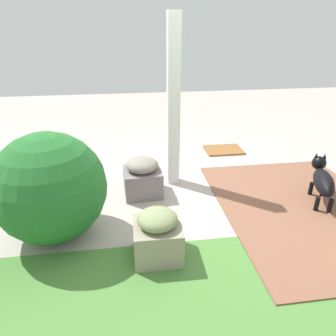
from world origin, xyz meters
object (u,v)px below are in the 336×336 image
object	(u,v)px
round_shrub	(50,188)
doormat	(224,150)
porch_pillar	(173,105)
dog	(323,180)
stone_planter_near	(143,177)
stone_planter_far	(158,235)
terracotta_pot_broad	(61,150)

from	to	relation	value
round_shrub	doormat	xyz separation A→B (m)	(-2.29, -1.91, -0.51)
porch_pillar	dog	bearing A→B (deg)	154.87
stone_planter_near	doormat	xyz separation A→B (m)	(-1.40, -1.21, -0.21)
doormat	round_shrub	bearing A→B (deg)	39.76
stone_planter_far	dog	distance (m)	2.07
stone_planter_near	stone_planter_far	bearing A→B (deg)	92.87
porch_pillar	terracotta_pot_broad	distance (m)	1.80
stone_planter_near	porch_pillar	bearing A→B (deg)	-146.65
porch_pillar	stone_planter_near	world-z (taller)	porch_pillar
porch_pillar	stone_planter_near	size ratio (longest dim) A/B	4.32
dog	doormat	bearing A→B (deg)	-69.99
round_shrub	doormat	world-z (taller)	round_shrub
stone_planter_far	terracotta_pot_broad	xyz separation A→B (m)	(1.15, -2.07, 0.04)
dog	round_shrub	bearing A→B (deg)	4.16
doormat	porch_pillar	bearing A→B (deg)	43.62
stone_planter_near	stone_planter_far	xyz separation A→B (m)	(-0.06, 1.14, -0.00)
round_shrub	dog	distance (m)	2.93
stone_planter_far	doormat	xyz separation A→B (m)	(-1.34, -2.36, -0.21)
stone_planter_far	terracotta_pot_broad	distance (m)	2.37
dog	doormat	distance (m)	1.82
porch_pillar	round_shrub	xyz separation A→B (m)	(1.30, 0.96, -0.49)
stone_planter_near	doormat	size ratio (longest dim) A/B	0.79
stone_planter_near	stone_planter_far	world-z (taller)	same
stone_planter_far	dog	xyz separation A→B (m)	(-1.96, -0.66, 0.07)
round_shrub	stone_planter_far	bearing A→B (deg)	154.61
round_shrub	doormat	distance (m)	3.02
stone_planter_near	terracotta_pot_broad	size ratio (longest dim) A/B	1.07
stone_planter_far	doormat	distance (m)	2.72
porch_pillar	dog	size ratio (longest dim) A/B	2.85
porch_pillar	stone_planter_far	size ratio (longest dim) A/B	4.33
porch_pillar	doormat	bearing A→B (deg)	-136.38
terracotta_pot_broad	stone_planter_near	bearing A→B (deg)	139.69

